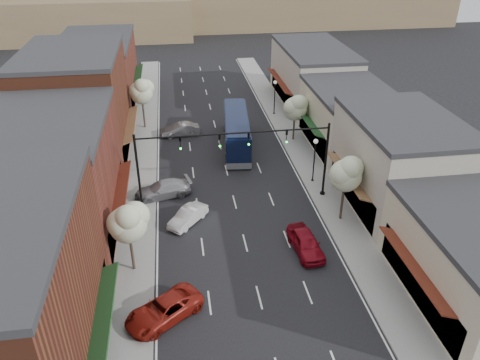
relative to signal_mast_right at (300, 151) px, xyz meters
name	(u,v)px	position (x,y,z in m)	size (l,w,h in m)	color
ground	(249,259)	(-5.62, -8.00, -4.62)	(160.00, 160.00, 0.00)	black
sidewalk_left	(142,155)	(-14.02, 10.50, -4.55)	(2.80, 73.00, 0.15)	gray
sidewalk_right	(297,145)	(2.78, 10.50, -4.55)	(2.80, 73.00, 0.15)	gray
curb_left	(156,154)	(-12.62, 10.50, -4.55)	(0.25, 73.00, 0.17)	gray
curb_right	(285,146)	(1.38, 10.50, -4.55)	(0.25, 73.00, 0.17)	gray
bldg_left_midnear	(52,178)	(-19.85, -2.00, 0.03)	(10.14, 14.10, 9.40)	brown
bldg_left_midfar	(78,105)	(-19.86, 12.00, 0.78)	(10.14, 14.10, 10.90)	brown
bldg_left_far	(99,72)	(-19.84, 28.00, -0.46)	(10.14, 18.10, 8.40)	brown
bldg_right_near	(479,263)	(8.07, -14.00, -1.70)	(9.14, 12.10, 5.90)	#BEB697
bldg_right_midnear	(399,163)	(8.10, -2.00, -0.72)	(9.14, 12.10, 7.90)	#AAA292
bldg_right_midfar	(348,118)	(8.08, 10.00, -1.46)	(9.14, 12.10, 6.40)	#BEB697
bldg_right_far	(312,75)	(8.09, 24.00, -0.96)	(9.14, 16.10, 7.40)	#AAA292
hill_near	(69,17)	(-30.62, 70.00, -0.62)	(50.00, 20.00, 8.00)	#7A6647
signal_mast_right	(300,151)	(0.00, 0.00, 0.00)	(8.22, 0.46, 7.00)	black
signal_mast_left	(166,160)	(-11.24, 0.00, 0.00)	(8.22, 0.46, 7.00)	black
tree_right_near	(347,173)	(2.73, -4.05, -0.17)	(2.85, 2.65, 5.95)	#47382B
tree_right_far	(296,107)	(2.73, 11.95, -0.63)	(2.85, 2.65, 5.43)	#47382B
tree_left_near	(128,221)	(-13.87, -8.05, -0.40)	(2.85, 2.65, 5.69)	#47382B
tree_left_far	(142,91)	(-13.87, 17.95, -0.02)	(2.85, 2.65, 6.13)	#47382B
lamp_post_near	(315,153)	(2.18, 2.50, -1.62)	(0.44, 0.44, 4.44)	black
lamp_post_far	(275,92)	(2.18, 20.00, -1.62)	(0.44, 0.44, 4.44)	black
coach_bus	(236,131)	(-3.84, 11.38, -2.78)	(3.64, 11.71, 3.52)	black
red_hatchback	(306,243)	(-1.31, -7.65, -3.85)	(1.82, 4.53, 1.54)	maroon
parked_car_a	(164,310)	(-11.82, -12.92, -3.92)	(2.32, 5.02, 1.40)	maroon
parked_car_b	(188,216)	(-9.82, -2.62, -3.98)	(1.37, 3.93, 1.29)	silver
parked_car_c	(163,189)	(-11.82, 1.88, -3.89)	(2.04, 5.03, 1.46)	#A1A1A6
parked_car_e	(180,130)	(-9.82, 15.18, -3.90)	(1.53, 4.40, 1.45)	gray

